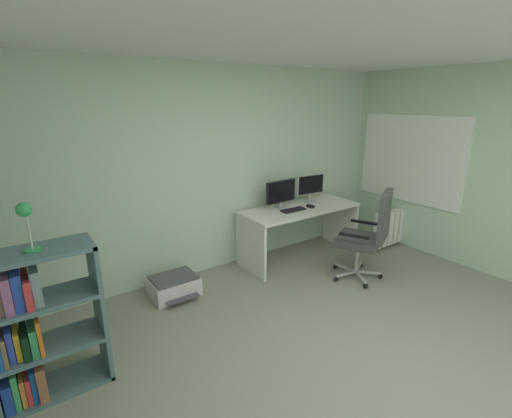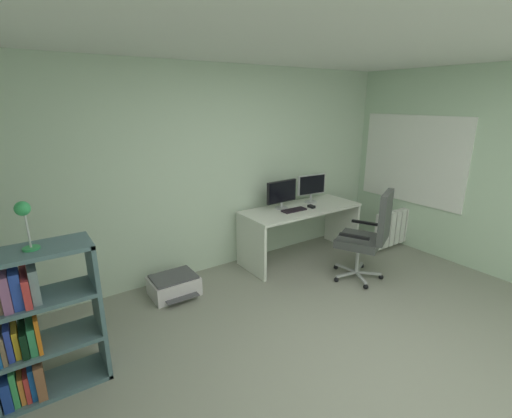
{
  "view_description": "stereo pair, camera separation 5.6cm",
  "coord_description": "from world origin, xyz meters",
  "px_view_note": "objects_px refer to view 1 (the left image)",
  "views": [
    {
      "loc": [
        -2.13,
        -1.31,
        2.12
      ],
      "look_at": [
        0.12,
        1.87,
        0.94
      ],
      "focal_mm": 25.34,
      "sensor_mm": 36.0,
      "label": 1
    },
    {
      "loc": [
        -2.08,
        -1.35,
        2.12
      ],
      "look_at": [
        0.12,
        1.87,
        0.94
      ],
      "focal_mm": 25.34,
      "sensor_mm": 36.0,
      "label": 2
    }
  ],
  "objects_px": {
    "printer": "(174,286)",
    "desk_lamp": "(26,217)",
    "monitor_secondary": "(310,186)",
    "office_chair": "(368,233)",
    "computer_mouse": "(310,206)",
    "desk": "(300,220)",
    "radiator": "(398,225)",
    "monitor_main": "(281,193)",
    "keyboard": "(293,210)",
    "bookshelf": "(32,329)"
  },
  "relations": [
    {
      "from": "desk_lamp",
      "to": "radiator",
      "type": "bearing_deg",
      "value": 2.87
    },
    {
      "from": "monitor_main",
      "to": "bookshelf",
      "type": "xyz_separation_m",
      "value": [
        -2.98,
        -0.88,
        -0.39
      ]
    },
    {
      "from": "printer",
      "to": "desk_lamp",
      "type": "bearing_deg",
      "value": -148.74
    },
    {
      "from": "office_chair",
      "to": "radiator",
      "type": "distance_m",
      "value": 1.39
    },
    {
      "from": "desk",
      "to": "bookshelf",
      "type": "distance_m",
      "value": 3.31
    },
    {
      "from": "monitor_secondary",
      "to": "printer",
      "type": "xyz_separation_m",
      "value": [
        -2.13,
        -0.1,
        -0.85
      ]
    },
    {
      "from": "desk",
      "to": "keyboard",
      "type": "height_order",
      "value": "keyboard"
    },
    {
      "from": "computer_mouse",
      "to": "radiator",
      "type": "height_order",
      "value": "computer_mouse"
    },
    {
      "from": "office_chair",
      "to": "printer",
      "type": "bearing_deg",
      "value": 154.76
    },
    {
      "from": "monitor_main",
      "to": "keyboard",
      "type": "distance_m",
      "value": 0.28
    },
    {
      "from": "monitor_main",
      "to": "office_chair",
      "type": "height_order",
      "value": "office_chair"
    },
    {
      "from": "monitor_secondary",
      "to": "printer",
      "type": "bearing_deg",
      "value": -177.38
    },
    {
      "from": "bookshelf",
      "to": "printer",
      "type": "relative_size",
      "value": 2.2
    },
    {
      "from": "keyboard",
      "to": "radiator",
      "type": "xyz_separation_m",
      "value": [
        1.71,
        -0.46,
        -0.42
      ]
    },
    {
      "from": "desk",
      "to": "monitor_secondary",
      "type": "relative_size",
      "value": 3.7
    },
    {
      "from": "office_chair",
      "to": "radiator",
      "type": "bearing_deg",
      "value": 18.58
    },
    {
      "from": "desk",
      "to": "office_chair",
      "type": "height_order",
      "value": "office_chair"
    },
    {
      "from": "keyboard",
      "to": "bookshelf",
      "type": "distance_m",
      "value": 3.12
    },
    {
      "from": "monitor_main",
      "to": "printer",
      "type": "xyz_separation_m",
      "value": [
        -1.6,
        -0.1,
        -0.83
      ]
    },
    {
      "from": "desk",
      "to": "monitor_main",
      "type": "xyz_separation_m",
      "value": [
        -0.24,
        0.12,
        0.4
      ]
    },
    {
      "from": "monitor_secondary",
      "to": "computer_mouse",
      "type": "distance_m",
      "value": 0.35
    },
    {
      "from": "keyboard",
      "to": "bookshelf",
      "type": "height_order",
      "value": "bookshelf"
    },
    {
      "from": "monitor_secondary",
      "to": "desk",
      "type": "bearing_deg",
      "value": -157.12
    },
    {
      "from": "bookshelf",
      "to": "printer",
      "type": "xyz_separation_m",
      "value": [
        1.37,
        0.78,
        -0.45
      ]
    },
    {
      "from": "desk",
      "to": "monitor_secondary",
      "type": "bearing_deg",
      "value": 22.88
    },
    {
      "from": "desk_lamp",
      "to": "keyboard",
      "type": "bearing_deg",
      "value": 13.21
    },
    {
      "from": "desk",
      "to": "radiator",
      "type": "height_order",
      "value": "desk"
    },
    {
      "from": "desk",
      "to": "keyboard",
      "type": "bearing_deg",
      "value": -160.37
    },
    {
      "from": "keyboard",
      "to": "desk_lamp",
      "type": "relative_size",
      "value": 0.99
    },
    {
      "from": "monitor_secondary",
      "to": "desk_lamp",
      "type": "relative_size",
      "value": 1.32
    },
    {
      "from": "computer_mouse",
      "to": "desk_lamp",
      "type": "bearing_deg",
      "value": -169.14
    },
    {
      "from": "bookshelf",
      "to": "desk_lamp",
      "type": "relative_size",
      "value": 3.32
    },
    {
      "from": "desk",
      "to": "bookshelf",
      "type": "height_order",
      "value": "bookshelf"
    },
    {
      "from": "printer",
      "to": "radiator",
      "type": "xyz_separation_m",
      "value": [
        3.37,
        -0.55,
        0.2
      ]
    },
    {
      "from": "bookshelf",
      "to": "desk_lamp",
      "type": "distance_m",
      "value": 0.83
    },
    {
      "from": "monitor_secondary",
      "to": "office_chair",
      "type": "relative_size",
      "value": 0.4
    },
    {
      "from": "keyboard",
      "to": "monitor_main",
      "type": "bearing_deg",
      "value": 109.88
    },
    {
      "from": "monitor_secondary",
      "to": "office_chair",
      "type": "xyz_separation_m",
      "value": [
        -0.05,
        -1.08,
        -0.36
      ]
    },
    {
      "from": "computer_mouse",
      "to": "printer",
      "type": "relative_size",
      "value": 0.19
    },
    {
      "from": "computer_mouse",
      "to": "desk_lamp",
      "type": "xyz_separation_m",
      "value": [
        -3.24,
        -0.67,
        0.63
      ]
    },
    {
      "from": "monitor_main",
      "to": "monitor_secondary",
      "type": "relative_size",
      "value": 1.06
    },
    {
      "from": "desk_lamp",
      "to": "computer_mouse",
      "type": "bearing_deg",
      "value": 11.7
    },
    {
      "from": "keyboard",
      "to": "radiator",
      "type": "distance_m",
      "value": 1.82
    },
    {
      "from": "desk_lamp",
      "to": "radiator",
      "type": "relative_size",
      "value": 0.32
    },
    {
      "from": "monitor_secondary",
      "to": "keyboard",
      "type": "xyz_separation_m",
      "value": [
        -0.47,
        -0.18,
        -0.23
      ]
    },
    {
      "from": "computer_mouse",
      "to": "printer",
      "type": "bearing_deg",
      "value": 175.94
    },
    {
      "from": "monitor_secondary",
      "to": "computer_mouse",
      "type": "relative_size",
      "value": 4.52
    },
    {
      "from": "office_chair",
      "to": "monitor_secondary",
      "type": "bearing_deg",
      "value": 87.32
    },
    {
      "from": "computer_mouse",
      "to": "keyboard",
      "type": "bearing_deg",
      "value": 174.61
    },
    {
      "from": "bookshelf",
      "to": "keyboard",
      "type": "bearing_deg",
      "value": 12.86
    }
  ]
}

